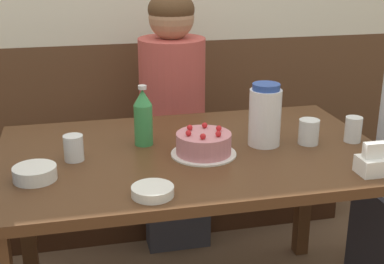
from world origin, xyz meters
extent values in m
cube|color=brown|center=(0.00, 1.05, 0.46)|extent=(4.80, 0.04, 0.93)
cube|color=#381E11|center=(0.00, 0.83, 0.22)|extent=(1.89, 0.38, 0.43)
cube|color=#4C2D19|center=(0.00, 0.00, 0.71)|extent=(1.34, 0.84, 0.03)
cube|color=#4C2D19|center=(-0.62, 0.37, 0.34)|extent=(0.06, 0.06, 0.69)
cube|color=#4C2D19|center=(0.62, 0.37, 0.34)|extent=(0.06, 0.06, 0.69)
cylinder|color=white|center=(0.03, -0.05, 0.73)|extent=(0.23, 0.23, 0.01)
cylinder|color=#C67A84|center=(0.03, -0.05, 0.76)|extent=(0.19, 0.19, 0.07)
sphere|color=red|center=(0.09, -0.04, 0.81)|extent=(0.02, 0.02, 0.02)
sphere|color=red|center=(0.05, 0.01, 0.81)|extent=(0.02, 0.02, 0.02)
sphere|color=red|center=(-0.01, -0.01, 0.81)|extent=(0.02, 0.02, 0.02)
sphere|color=red|center=(-0.03, -0.06, 0.81)|extent=(0.02, 0.02, 0.02)
sphere|color=red|center=(0.01, -0.10, 0.81)|extent=(0.02, 0.02, 0.02)
sphere|color=red|center=(0.07, -0.09, 0.81)|extent=(0.02, 0.02, 0.02)
cylinder|color=white|center=(0.27, 0.00, 0.82)|extent=(0.11, 0.11, 0.20)
cylinder|color=#28479E|center=(0.27, 0.00, 0.94)|extent=(0.10, 0.10, 0.02)
cylinder|color=#388E4C|center=(-0.16, 0.10, 0.80)|extent=(0.07, 0.07, 0.15)
cone|color=#388E4C|center=(-0.16, 0.10, 0.90)|extent=(0.07, 0.07, 0.06)
cylinder|color=silver|center=(-0.16, 0.10, 0.94)|extent=(0.03, 0.03, 0.01)
cube|color=white|center=(0.52, -0.33, 0.75)|extent=(0.11, 0.08, 0.05)
cube|color=white|center=(0.52, -0.33, 0.80)|extent=(0.09, 0.03, 0.05)
cylinder|color=white|center=(-0.53, -0.13, 0.74)|extent=(0.13, 0.13, 0.04)
cylinder|color=white|center=(-0.19, -0.32, 0.74)|extent=(0.12, 0.12, 0.03)
cylinder|color=silver|center=(0.43, -0.03, 0.77)|extent=(0.07, 0.07, 0.09)
cylinder|color=silver|center=(-0.40, 0.00, 0.77)|extent=(0.07, 0.07, 0.09)
cylinder|color=silver|center=(0.59, -0.04, 0.77)|extent=(0.06, 0.06, 0.09)
cube|color=#33333D|center=(0.06, 0.68, 0.23)|extent=(0.30, 0.34, 0.45)
cylinder|color=#BC4C47|center=(0.06, 0.68, 0.73)|extent=(0.31, 0.31, 0.55)
sphere|color=#A87A5B|center=(0.06, 0.68, 1.10)|extent=(0.21, 0.21, 0.21)
ellipsoid|color=#4C331E|center=(0.06, 0.68, 1.13)|extent=(0.21, 0.21, 0.15)
camera|label=1|loc=(-0.39, -1.71, 1.41)|focal=50.00mm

